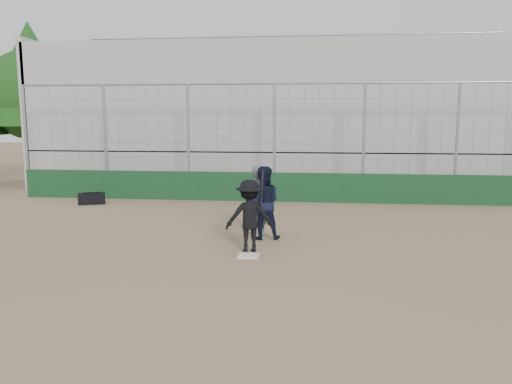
# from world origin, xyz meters

# --- Properties ---
(ground) EXTENTS (90.00, 90.00, 0.00)m
(ground) POSITION_xyz_m (0.00, 0.00, 0.00)
(ground) COLOR brown
(ground) RESTS_ON ground
(home_plate) EXTENTS (0.44, 0.44, 0.02)m
(home_plate) POSITION_xyz_m (0.00, 0.00, 0.01)
(home_plate) COLOR white
(home_plate) RESTS_ON ground
(backstop) EXTENTS (18.10, 0.25, 4.04)m
(backstop) POSITION_xyz_m (0.00, 7.00, 0.96)
(backstop) COLOR #11351A
(backstop) RESTS_ON ground
(bleachers) EXTENTS (20.25, 6.70, 6.98)m
(bleachers) POSITION_xyz_m (0.00, 11.95, 2.92)
(bleachers) COLOR #9B9B9B
(bleachers) RESTS_ON ground
(tree_left) EXTENTS (4.48, 4.48, 7.00)m
(tree_left) POSITION_xyz_m (-11.00, 11.00, 4.39)
(tree_left) COLOR #341D13
(tree_left) RESTS_ON ground
(batter_at_plate) EXTENTS (1.12, 0.83, 1.74)m
(batter_at_plate) POSITION_xyz_m (-0.02, 0.36, 0.79)
(batter_at_plate) COLOR black
(batter_at_plate) RESTS_ON ground
(catcher_crouched) EXTENTS (0.93, 0.77, 1.18)m
(catcher_crouched) POSITION_xyz_m (0.15, 1.51, 0.59)
(catcher_crouched) COLOR black
(catcher_crouched) RESTS_ON ground
(umpire) EXTENTS (0.75, 0.63, 1.57)m
(umpire) POSITION_xyz_m (-0.01, 1.85, 0.78)
(umpire) COLOR #4C5560
(umpire) RESTS_ON ground
(equipment_bag) EXTENTS (0.94, 0.66, 0.41)m
(equipment_bag) POSITION_xyz_m (-6.02, 5.71, 0.19)
(equipment_bag) COLOR black
(equipment_bag) RESTS_ON ground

